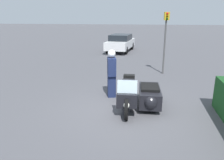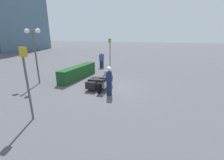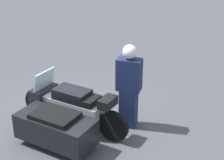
% 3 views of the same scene
% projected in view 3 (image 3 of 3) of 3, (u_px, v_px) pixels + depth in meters
% --- Properties ---
extents(ground_plane, '(160.00, 160.00, 0.00)m').
position_uv_depth(ground_plane, '(67.00, 123.00, 7.50)').
color(ground_plane, '#4C4C51').
extents(police_motorcycle, '(2.59, 1.39, 1.16)m').
position_uv_depth(police_motorcycle, '(60.00, 116.00, 6.84)').
color(police_motorcycle, black).
rests_on(police_motorcycle, ground).
extents(officer_rider, '(0.56, 0.42, 1.82)m').
position_uv_depth(officer_rider, '(129.00, 85.00, 7.03)').
color(officer_rider, '#192347').
rests_on(officer_rider, ground).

